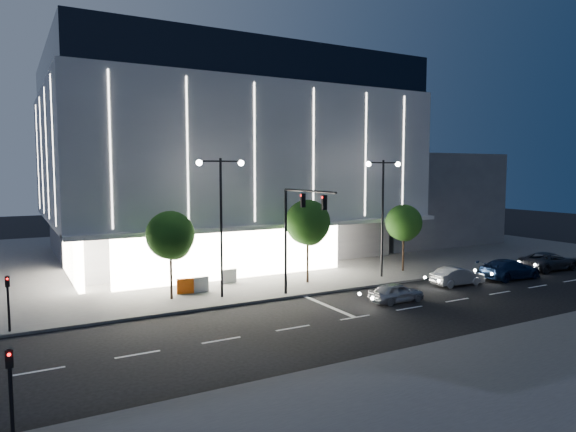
# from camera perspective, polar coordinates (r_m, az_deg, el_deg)

# --- Properties ---
(ground) EXTENTS (160.00, 160.00, 0.00)m
(ground) POSITION_cam_1_polar(r_m,az_deg,el_deg) (29.68, 2.54, -11.01)
(ground) COLOR black
(ground) RESTS_ON ground
(sidewalk_museum) EXTENTS (70.00, 40.00, 0.15)m
(sidewalk_museum) POSITION_cam_1_polar(r_m,az_deg,el_deg) (52.89, -6.44, -3.81)
(sidewalk_museum) COLOR #474747
(sidewalk_museum) RESTS_ON ground
(sidewalk_near) EXTENTS (70.00, 10.00, 0.15)m
(sidewalk_near) POSITION_cam_1_polar(r_m,az_deg,el_deg) (24.77, 28.59, -14.76)
(sidewalk_near) COLOR #474747
(sidewalk_near) RESTS_ON ground
(museum) EXTENTS (30.00, 25.80, 18.00)m
(museum) POSITION_cam_1_polar(r_m,az_deg,el_deg) (49.94, -7.95, 6.24)
(museum) COLOR #4C4C51
(museum) RESTS_ON ground
(annex_building) EXTENTS (16.00, 20.00, 10.00)m
(annex_building) POSITION_cam_1_polar(r_m,az_deg,el_deg) (63.38, 11.36, 2.07)
(annex_building) COLOR #4C4C51
(annex_building) RESTS_ON ground
(traffic_mast) EXTENTS (0.33, 5.89, 7.07)m
(traffic_mast) POSITION_cam_1_polar(r_m,az_deg,el_deg) (32.06, 0.99, -0.64)
(traffic_mast) COLOR black
(traffic_mast) RESTS_ON ground
(street_lamp_west) EXTENTS (3.16, 0.36, 9.00)m
(street_lamp_west) POSITION_cam_1_polar(r_m,az_deg,el_deg) (32.65, -7.45, 1.06)
(street_lamp_west) COLOR black
(street_lamp_west) RESTS_ON ground
(street_lamp_east) EXTENTS (3.16, 0.36, 9.00)m
(street_lamp_east) POSITION_cam_1_polar(r_m,az_deg,el_deg) (39.29, 10.49, 1.69)
(street_lamp_east) COLOR black
(street_lamp_east) RESTS_ON ground
(ped_signal_far) EXTENTS (0.22, 0.24, 3.00)m
(ped_signal_far) POSITION_cam_1_polar(r_m,az_deg,el_deg) (29.51, -28.66, -7.95)
(ped_signal_far) COLOR black
(ped_signal_far) RESTS_ON ground
(ped_signal_near) EXTENTS (0.22, 0.24, 3.00)m
(ped_signal_near) POSITION_cam_1_polar(r_m,az_deg,el_deg) (17.98, -28.45, -16.19)
(ped_signal_near) COLOR black
(ped_signal_near) RESTS_ON ground
(tree_left) EXTENTS (3.02, 3.02, 5.72)m
(tree_left) POSITION_cam_1_polar(r_m,az_deg,el_deg) (32.85, -12.91, -2.37)
(tree_left) COLOR black
(tree_left) RESTS_ON ground
(tree_mid) EXTENTS (3.25, 3.25, 6.15)m
(tree_mid) POSITION_cam_1_polar(r_m,az_deg,el_deg) (36.81, 2.22, -0.99)
(tree_mid) COLOR black
(tree_mid) RESTS_ON ground
(tree_right) EXTENTS (2.91, 2.91, 5.51)m
(tree_right) POSITION_cam_1_polar(r_m,az_deg,el_deg) (42.19, 12.75, -0.95)
(tree_right) COLOR black
(tree_right) RESTS_ON ground
(car_lead) EXTENTS (3.67, 1.54, 1.24)m
(car_lead) POSITION_cam_1_polar(r_m,az_deg,el_deg) (33.10, 11.93, -8.31)
(car_lead) COLOR #A9AAB0
(car_lead) RESTS_ON ground
(car_second) EXTENTS (4.08, 1.70, 1.31)m
(car_second) POSITION_cam_1_polar(r_m,az_deg,el_deg) (38.99, 18.32, -6.37)
(car_second) COLOR #A7A9AF
(car_second) RESTS_ON ground
(car_third) EXTENTS (5.26, 2.28, 1.51)m
(car_third) POSITION_cam_1_polar(r_m,az_deg,el_deg) (42.58, 23.40, -5.44)
(car_third) COLOR #122346
(car_third) RESTS_ON ground
(car_fourth) EXTENTS (5.37, 2.67, 1.46)m
(car_fourth) POSITION_cam_1_polar(r_m,az_deg,el_deg) (47.82, 26.99, -4.49)
(car_fourth) COLOR #333339
(car_fourth) RESTS_ON ground
(barrier_a) EXTENTS (1.13, 0.46, 1.00)m
(barrier_a) POSITION_cam_1_polar(r_m,az_deg,el_deg) (34.64, -11.35, -7.65)
(barrier_a) COLOR #ED530D
(barrier_a) RESTS_ON sidewalk_museum
(barrier_b) EXTENTS (1.10, 0.25, 1.00)m
(barrier_b) POSITION_cam_1_polar(r_m,az_deg,el_deg) (34.94, -9.71, -7.51)
(barrier_b) COLOR #BEBEBE
(barrier_b) RESTS_ON sidewalk_museum
(barrier_d) EXTENTS (1.11, 0.32, 1.00)m
(barrier_d) POSITION_cam_1_polar(r_m,az_deg,el_deg) (37.34, -6.57, -6.65)
(barrier_d) COLOR beige
(barrier_d) RESTS_ON sidewalk_museum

